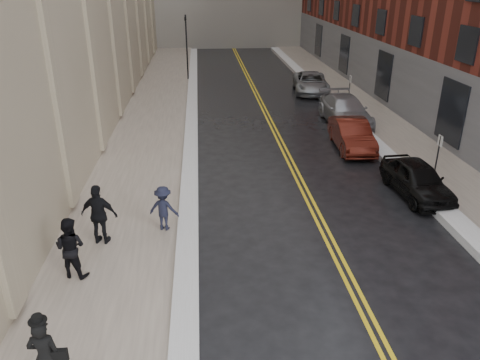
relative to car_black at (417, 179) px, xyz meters
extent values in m
plane|color=black|center=(-6.80, -7.23, -0.70)|extent=(160.00, 160.00, 0.00)
cube|color=gray|center=(-11.30, 8.77, -0.62)|extent=(4.00, 64.00, 0.15)
cube|color=gray|center=(2.20, 8.77, -0.62)|extent=(3.00, 64.00, 0.15)
cube|color=gold|center=(-4.42, 8.77, -0.69)|extent=(0.12, 64.00, 0.01)
cube|color=gold|center=(-4.18, 8.77, -0.69)|extent=(0.12, 64.00, 0.01)
cube|color=white|center=(-9.00, 8.77, -0.57)|extent=(0.70, 60.80, 0.26)
cube|color=white|center=(0.35, 8.77, -0.55)|extent=(0.85, 60.80, 0.30)
cylinder|color=black|center=(-9.40, 22.77, 1.90)|extent=(0.12, 0.12, 5.20)
imported|color=black|center=(-9.40, 22.77, 3.90)|extent=(0.18, 0.15, 0.90)
cylinder|color=black|center=(1.10, 0.77, 0.40)|extent=(0.06, 0.06, 2.20)
cube|color=white|center=(1.10, 0.77, 1.30)|extent=(0.02, 0.35, 0.45)
cylinder|color=black|center=(1.10, 12.77, 0.40)|extent=(0.06, 0.06, 2.20)
cube|color=white|center=(1.10, 12.77, 1.30)|extent=(0.02, 0.35, 0.45)
imported|color=black|center=(0.00, 0.00, 0.00)|extent=(1.85, 4.17, 1.39)
imported|color=#4D150D|center=(-0.92, 5.58, 0.04)|extent=(1.79, 4.52, 1.46)
imported|color=#94959B|center=(0.00, 9.79, 0.10)|extent=(2.24, 5.47, 1.59)
imported|color=gray|center=(-0.23, 17.83, 0.03)|extent=(3.05, 5.48, 1.45)
imported|color=black|center=(-11.70, -8.81, 0.38)|extent=(0.71, 0.49, 1.85)
imported|color=black|center=(-12.22, -4.62, 0.37)|extent=(1.06, 0.93, 1.84)
imported|color=black|center=(-9.78, -2.15, 0.24)|extent=(1.14, 0.85, 1.57)
imported|color=black|center=(-11.74, -2.86, 0.46)|extent=(1.26, 0.74, 2.02)
camera|label=1|loc=(-8.41, -16.25, 7.43)|focal=35.00mm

